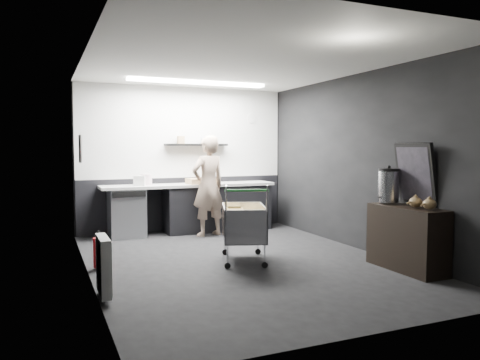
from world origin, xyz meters
name	(u,v)px	position (x,y,z in m)	size (l,w,h in m)	color
floor	(241,261)	(0.00, 0.00, 0.00)	(5.50, 5.50, 0.00)	black
ceiling	(241,63)	(0.00, 0.00, 2.70)	(5.50, 5.50, 0.00)	silver
wall_back	(184,159)	(0.00, 2.75, 1.35)	(5.50, 5.50, 0.00)	black
wall_front	(374,174)	(0.00, -2.75, 1.35)	(5.50, 5.50, 0.00)	black
wall_left	(87,166)	(-2.00, 0.00, 1.35)	(5.50, 5.50, 0.00)	black
wall_right	(362,162)	(2.00, 0.00, 1.35)	(5.50, 5.50, 0.00)	black
kitchen_wall_panel	(184,133)	(0.00, 2.73, 1.85)	(3.95, 0.02, 1.70)	silver
dado_panel	(185,204)	(0.00, 2.73, 0.50)	(3.95, 0.02, 1.00)	black
floating_shelf	(196,145)	(0.20, 2.62, 1.62)	(1.20, 0.22, 0.04)	black
wall_clock	(252,118)	(1.40, 2.72, 2.15)	(0.20, 0.20, 0.03)	silver
poster	(80,149)	(-1.98, 1.30, 1.55)	(0.02, 0.30, 0.40)	white
poster_red_band	(80,144)	(-1.98, 1.30, 1.62)	(0.01, 0.22, 0.10)	red
radiator	(103,266)	(-1.94, -0.90, 0.35)	(0.10, 0.50, 0.60)	silver
ceiling_strip	(198,83)	(0.00, 1.85, 2.67)	(2.40, 0.20, 0.04)	white
prep_counter	(197,207)	(0.14, 2.42, 0.46)	(3.20, 0.61, 0.90)	black
person	(208,186)	(0.21, 1.97, 0.89)	(0.65, 0.43, 1.78)	beige
shopping_cart	(243,225)	(0.04, 0.01, 0.50)	(0.85, 1.12, 1.04)	silver
sideboard	(406,229)	(1.79, -1.21, 0.52)	(0.46, 1.09, 1.63)	black
fire_extinguisher	(99,251)	(-1.85, 0.35, 0.23)	(0.14, 0.14, 0.47)	red
cardboard_box	(201,181)	(0.21, 2.37, 0.95)	(0.49, 0.37, 0.10)	#A18056
pink_tub	(146,180)	(-0.80, 2.42, 1.00)	(0.20, 0.20, 0.20)	silver
white_container	(140,181)	(-0.92, 2.37, 0.99)	(0.20, 0.15, 0.17)	silver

